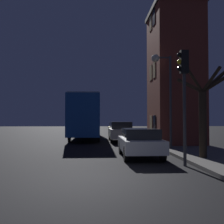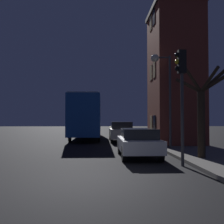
{
  "view_description": "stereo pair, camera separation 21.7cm",
  "coord_description": "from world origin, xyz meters",
  "px_view_note": "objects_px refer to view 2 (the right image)",
  "views": [
    {
      "loc": [
        -0.16,
        -7.2,
        1.78
      ],
      "look_at": [
        0.81,
        10.48,
        2.33
      ],
      "focal_mm": 40.0,
      "sensor_mm": 36.0,
      "label": 1
    },
    {
      "loc": [
        0.05,
        -7.22,
        1.78
      ],
      "look_at": [
        0.81,
        10.48,
        2.33
      ],
      "focal_mm": 40.0,
      "sensor_mm": 36.0,
      "label": 2
    }
  ],
  "objects_px": {
    "bus": "(87,114)",
    "car_far_lane": "(117,128)",
    "car_mid_lane": "(121,131)",
    "streetlamp": "(162,79)",
    "bare_tree": "(203,110)",
    "car_near_lane": "(138,142)",
    "traffic_light": "(181,83)"
  },
  "relations": [
    {
      "from": "traffic_light",
      "to": "car_near_lane",
      "type": "height_order",
      "value": "traffic_light"
    },
    {
      "from": "bare_tree",
      "to": "bus",
      "type": "bearing_deg",
      "value": 113.66
    },
    {
      "from": "streetlamp",
      "to": "bare_tree",
      "type": "bearing_deg",
      "value": -78.52
    },
    {
      "from": "car_mid_lane",
      "to": "car_far_lane",
      "type": "bearing_deg",
      "value": 88.31
    },
    {
      "from": "streetlamp",
      "to": "bare_tree",
      "type": "relative_size",
      "value": 1.37
    },
    {
      "from": "bus",
      "to": "car_mid_lane",
      "type": "distance_m",
      "value": 4.8
    },
    {
      "from": "traffic_light",
      "to": "car_mid_lane",
      "type": "height_order",
      "value": "traffic_light"
    },
    {
      "from": "bare_tree",
      "to": "bus",
      "type": "xyz_separation_m",
      "value": [
        -5.78,
        13.19,
        0.09
      ]
    },
    {
      "from": "bus",
      "to": "car_far_lane",
      "type": "distance_m",
      "value": 7.28
    },
    {
      "from": "car_far_lane",
      "to": "traffic_light",
      "type": "bearing_deg",
      "value": -86.67
    },
    {
      "from": "car_near_lane",
      "to": "traffic_light",
      "type": "bearing_deg",
      "value": -58.84
    },
    {
      "from": "traffic_light",
      "to": "bare_tree",
      "type": "xyz_separation_m",
      "value": [
        1.33,
        1.13,
        -1.0
      ]
    },
    {
      "from": "bare_tree",
      "to": "car_far_lane",
      "type": "relative_size",
      "value": 0.98
    },
    {
      "from": "car_mid_lane",
      "to": "car_far_lane",
      "type": "height_order",
      "value": "car_mid_lane"
    },
    {
      "from": "bare_tree",
      "to": "car_mid_lane",
      "type": "bearing_deg",
      "value": 106.22
    },
    {
      "from": "bus",
      "to": "car_mid_lane",
      "type": "bearing_deg",
      "value": -49.72
    },
    {
      "from": "streetlamp",
      "to": "car_near_lane",
      "type": "height_order",
      "value": "streetlamp"
    },
    {
      "from": "bus",
      "to": "car_near_lane",
      "type": "bearing_deg",
      "value": -75.61
    },
    {
      "from": "bare_tree",
      "to": "bus",
      "type": "distance_m",
      "value": 14.4
    },
    {
      "from": "bus",
      "to": "car_near_lane",
      "type": "distance_m",
      "value": 12.58
    },
    {
      "from": "bus",
      "to": "bare_tree",
      "type": "bearing_deg",
      "value": -66.34
    },
    {
      "from": "car_mid_lane",
      "to": "car_far_lane",
      "type": "xyz_separation_m",
      "value": [
        0.29,
        9.82,
        -0.07
      ]
    },
    {
      "from": "traffic_light",
      "to": "car_near_lane",
      "type": "relative_size",
      "value": 1.17
    },
    {
      "from": "bare_tree",
      "to": "car_near_lane",
      "type": "bearing_deg",
      "value": 157.69
    },
    {
      "from": "car_near_lane",
      "to": "car_mid_lane",
      "type": "relative_size",
      "value": 0.86
    },
    {
      "from": "traffic_light",
      "to": "car_far_lane",
      "type": "bearing_deg",
      "value": 93.33
    },
    {
      "from": "car_near_lane",
      "to": "bare_tree",
      "type": "bearing_deg",
      "value": -22.31
    },
    {
      "from": "car_mid_lane",
      "to": "car_far_lane",
      "type": "distance_m",
      "value": 9.83
    },
    {
      "from": "bus",
      "to": "car_mid_lane",
      "type": "relative_size",
      "value": 2.54
    },
    {
      "from": "car_mid_lane",
      "to": "car_near_lane",
      "type": "bearing_deg",
      "value": -89.04
    },
    {
      "from": "streetlamp",
      "to": "car_mid_lane",
      "type": "distance_m",
      "value": 6.96
    },
    {
      "from": "bus",
      "to": "car_far_lane",
      "type": "bearing_deg",
      "value": 62.85
    }
  ]
}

